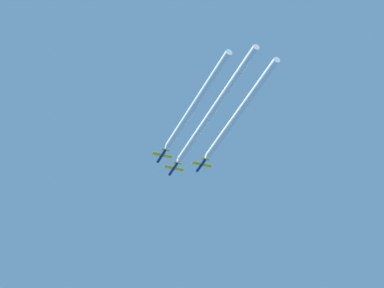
# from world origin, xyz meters

# --- Properties ---
(jet_lead) EXTENTS (8.54, 12.43, 2.99)m
(jet_lead) POSITION_xyz_m (-0.11, 5.85, 232.22)
(jet_lead) COLOR navy
(jet_left_wingman) EXTENTS (8.54, 12.43, 2.99)m
(jet_left_wingman) POSITION_xyz_m (-8.59, -3.04, 231.20)
(jet_left_wingman) COLOR navy
(jet_right_wingman) EXTENTS (8.54, 12.43, 2.99)m
(jet_right_wingman) POSITION_xyz_m (9.32, -2.42, 231.28)
(jet_right_wingman) COLOR navy
(smoke_trail_lead) EXTENTS (2.55, 79.68, 2.55)m
(smoke_trail_lead) POSITION_xyz_m (-0.11, -39.65, 232.19)
(smoke_trail_lead) COLOR white
(smoke_trail_left_wingman) EXTENTS (2.55, 65.75, 2.55)m
(smoke_trail_left_wingman) POSITION_xyz_m (-8.59, -41.58, 231.17)
(smoke_trail_left_wingman) COLOR white
(smoke_trail_right_wingman) EXTENTS (2.55, 68.65, 2.55)m
(smoke_trail_right_wingman) POSITION_xyz_m (9.32, -42.40, 231.25)
(smoke_trail_right_wingman) COLOR white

